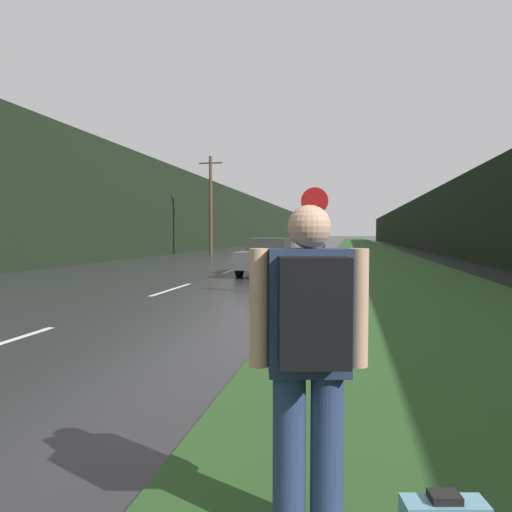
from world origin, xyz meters
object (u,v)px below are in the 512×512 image
(car_passing_far, at_px, (313,244))
(car_passing_near, at_px, (268,256))
(hitchhiker_with_backpack, at_px, (309,353))
(stop_sign, at_px, (314,230))

(car_passing_far, bearing_deg, car_passing_near, 90.00)
(hitchhiker_with_backpack, distance_m, car_passing_near, 15.89)
(hitchhiker_with_backpack, xyz_separation_m, car_passing_far, (-2.95, 38.89, -0.32))
(stop_sign, height_order, car_passing_far, stop_sign)
(stop_sign, relative_size, car_passing_far, 0.66)
(hitchhiker_with_backpack, relative_size, car_passing_far, 0.42)
(hitchhiker_with_backpack, bearing_deg, stop_sign, 82.52)
(stop_sign, xyz_separation_m, car_passing_far, (-2.30, 29.77, -1.01))
(car_passing_near, height_order, car_passing_far, car_passing_near)
(hitchhiker_with_backpack, distance_m, car_passing_far, 39.01)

